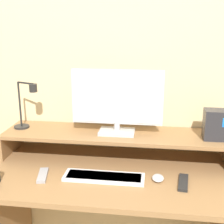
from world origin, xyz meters
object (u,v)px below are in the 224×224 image
object	(u,v)px
desk_lamp	(26,106)
remote_secondary	(183,182)
monitor	(117,101)
remote_control	(43,175)
router_dock	(215,125)
keyboard	(104,177)
mouse	(158,178)

from	to	relation	value
desk_lamp	remote_secondary	distance (m)	1.07
monitor	remote_control	bearing A→B (deg)	-140.72
monitor	router_dock	distance (m)	0.60
desk_lamp	remote_control	world-z (taller)	desk_lamp
keyboard	router_dock	bearing A→B (deg)	23.39
router_dock	remote_control	xyz separation A→B (m)	(-0.96, -0.29, -0.25)
keyboard	remote_control	distance (m)	0.35
mouse	remote_secondary	bearing A→B (deg)	-8.34
remote_control	mouse	bearing A→B (deg)	3.88
desk_lamp	remote_control	size ratio (longest dim) A/B	1.83
desk_lamp	keyboard	bearing A→B (deg)	-27.94
desk_lamp	router_dock	size ratio (longest dim) A/B	1.73
desk_lamp	remote_secondary	xyz separation A→B (m)	(0.98, -0.29, -0.31)
remote_secondary	remote_control	bearing A→B (deg)	-178.25
remote_secondary	keyboard	bearing A→B (deg)	-179.85
mouse	remote_control	world-z (taller)	mouse
desk_lamp	keyboard	size ratio (longest dim) A/B	0.69
keyboard	mouse	size ratio (longest dim) A/B	5.33
remote_secondary	monitor	bearing A→B (deg)	143.81
desk_lamp	keyboard	xyz separation A→B (m)	(0.55, -0.29, -0.31)
router_dock	monitor	bearing A→B (deg)	177.90
mouse	remote_control	distance (m)	0.64
remote_control	remote_secondary	distance (m)	0.78
monitor	remote_secondary	bearing A→B (deg)	-36.19
keyboard	remote_control	world-z (taller)	keyboard
keyboard	mouse	world-z (taller)	mouse
desk_lamp	router_dock	world-z (taller)	desk_lamp
mouse	monitor	bearing A→B (deg)	134.00
keyboard	remote_secondary	size ratio (longest dim) A/B	2.46
desk_lamp	remote_control	xyz separation A→B (m)	(0.20, -0.31, -0.31)
monitor	remote_control	distance (m)	0.61
router_dock	remote_secondary	world-z (taller)	router_dock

